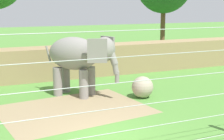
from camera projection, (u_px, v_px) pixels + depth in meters
ground_plane at (107, 140)px, 10.91m from camera, size 120.00×120.00×0.00m
dirt_patch at (74, 109)px, 14.12m from camera, size 6.60×5.28×0.01m
embankment_wall at (42, 63)px, 19.77m from camera, size 36.00×1.80×1.90m
elephant at (79, 56)px, 15.93m from camera, size 3.29×3.34×2.95m
enrichment_ball at (142, 87)px, 15.84m from camera, size 1.04×1.04×1.04m
cable_fence at (146, 102)px, 8.26m from camera, size 10.36×0.20×3.97m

